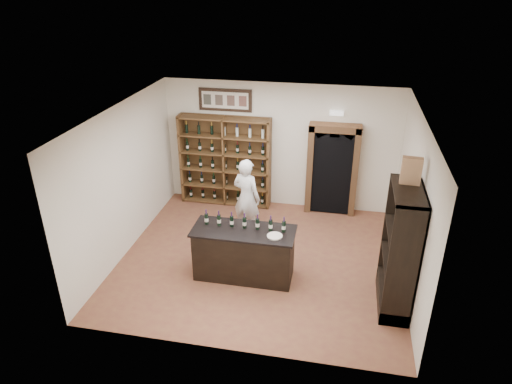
{
  "coord_description": "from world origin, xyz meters",
  "views": [
    {
      "loc": [
        1.4,
        -7.54,
        5.23
      ],
      "look_at": [
        -0.15,
        0.3,
        1.34
      ],
      "focal_mm": 32.0,
      "sensor_mm": 36.0,
      "label": 1
    }
  ],
  "objects_px": {
    "wine_shelf": "(226,161)",
    "counter_bottle_0": "(206,219)",
    "tasting_counter": "(244,253)",
    "shopkeeper": "(247,198)",
    "wine_crate": "(411,171)",
    "side_cabinet": "(399,268)"
  },
  "relations": [
    {
      "from": "wine_shelf",
      "to": "tasting_counter",
      "type": "distance_m",
      "value": 3.19
    },
    {
      "from": "wine_shelf",
      "to": "counter_bottle_0",
      "type": "xyz_separation_m",
      "value": [
        0.38,
        -2.85,
        0.01
      ]
    },
    {
      "from": "shopkeeper",
      "to": "wine_crate",
      "type": "xyz_separation_m",
      "value": [
        2.99,
        -1.6,
        1.55
      ]
    },
    {
      "from": "shopkeeper",
      "to": "wine_crate",
      "type": "relative_size",
      "value": 3.97
    },
    {
      "from": "counter_bottle_0",
      "to": "shopkeeper",
      "type": "bearing_deg",
      "value": 73.06
    },
    {
      "from": "wine_shelf",
      "to": "counter_bottle_0",
      "type": "relative_size",
      "value": 7.33
    },
    {
      "from": "wine_shelf",
      "to": "tasting_counter",
      "type": "bearing_deg",
      "value": -69.44
    },
    {
      "from": "side_cabinet",
      "to": "wine_crate",
      "type": "bearing_deg",
      "value": 93.77
    },
    {
      "from": "counter_bottle_0",
      "to": "side_cabinet",
      "type": "xyz_separation_m",
      "value": [
        3.44,
        -0.38,
        -0.35
      ]
    },
    {
      "from": "wine_shelf",
      "to": "shopkeeper",
      "type": "xyz_separation_m",
      "value": [
        0.82,
        -1.4,
        -0.23
      ]
    },
    {
      "from": "wine_shelf",
      "to": "side_cabinet",
      "type": "relative_size",
      "value": 1.0
    },
    {
      "from": "tasting_counter",
      "to": "wine_crate",
      "type": "relative_size",
      "value": 4.26
    },
    {
      "from": "side_cabinet",
      "to": "shopkeeper",
      "type": "bearing_deg",
      "value": 148.64
    },
    {
      "from": "tasting_counter",
      "to": "wine_crate",
      "type": "distance_m",
      "value": 3.33
    },
    {
      "from": "tasting_counter",
      "to": "wine_shelf",
      "type": "bearing_deg",
      "value": 110.56
    },
    {
      "from": "counter_bottle_0",
      "to": "wine_crate",
      "type": "distance_m",
      "value": 3.68
    },
    {
      "from": "tasting_counter",
      "to": "side_cabinet",
      "type": "xyz_separation_m",
      "value": [
        2.72,
        -0.3,
        0.26
      ]
    },
    {
      "from": "tasting_counter",
      "to": "shopkeeper",
      "type": "bearing_deg",
      "value": 100.3
    },
    {
      "from": "tasting_counter",
      "to": "shopkeeper",
      "type": "relative_size",
      "value": 1.07
    },
    {
      "from": "counter_bottle_0",
      "to": "wine_crate",
      "type": "bearing_deg",
      "value": -2.46
    },
    {
      "from": "side_cabinet",
      "to": "shopkeeper",
      "type": "height_order",
      "value": "side_cabinet"
    },
    {
      "from": "wine_shelf",
      "to": "shopkeeper",
      "type": "bearing_deg",
      "value": -59.64
    }
  ]
}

